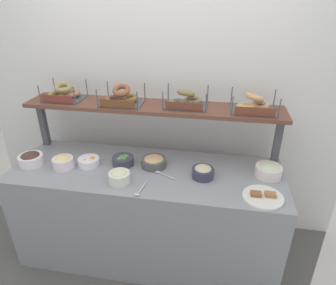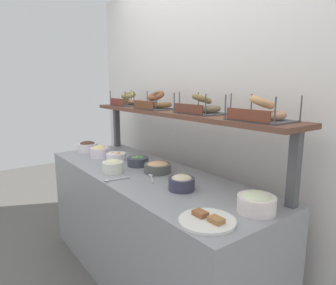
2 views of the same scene
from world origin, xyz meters
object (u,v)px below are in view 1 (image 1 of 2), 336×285
object	(u,v)px
bowl_tuna_salad	(203,172)
bagel_basket_everything	(64,94)
bowl_veggie_mix	(123,160)
bowl_hummus	(154,161)
serving_spoon_by_edge	(162,174)
bowl_fruit_salad	(89,161)
bowl_egg_salad	(63,162)
bagel_basket_sesame	(253,105)
bagel_basket_cinnamon_raisin	(122,98)
serving_spoon_near_plate	(140,191)
bagel_basket_poppy	(186,100)
bowl_potato_salad	(119,176)
bowl_chocolate_spread	(31,159)
bowl_scallion_spread	(268,170)
serving_plate_white	(263,197)

from	to	relation	value
bowl_tuna_salad	bagel_basket_everything	bearing A→B (deg)	165.48
bowl_veggie_mix	bowl_hummus	bearing A→B (deg)	4.45
serving_spoon_by_edge	bowl_fruit_salad	bearing A→B (deg)	176.22
bowl_veggie_mix	bowl_egg_salad	bearing A→B (deg)	-163.70
bagel_basket_sesame	bagel_basket_cinnamon_raisin	bearing A→B (deg)	-179.52
bowl_fruit_salad	bagel_basket_cinnamon_raisin	distance (m)	0.56
serving_spoon_near_plate	bowl_fruit_salad	bearing A→B (deg)	150.21
bowl_hummus	bagel_basket_poppy	distance (m)	0.53
bowl_potato_salad	serving_spoon_near_plate	bearing A→B (deg)	-27.54
bowl_chocolate_spread	bowl_scallion_spread	xyz separation A→B (m)	(1.81, 0.15, 0.00)
bowl_tuna_salad	bowl_fruit_salad	bearing A→B (deg)	178.80
serving_plate_white	bagel_basket_sesame	distance (m)	0.67
serving_plate_white	bagel_basket_sesame	bearing A→B (deg)	99.95
bowl_chocolate_spread	serving_spoon_by_edge	distance (m)	1.04
bagel_basket_poppy	bowl_veggie_mix	bearing A→B (deg)	-152.44
bowl_fruit_salad	bowl_egg_salad	bearing A→B (deg)	-157.68
bowl_tuna_salad	serving_plate_white	size ratio (longest dim) A/B	0.60
serving_plate_white	bowl_tuna_salad	bearing A→B (deg)	156.07
serving_spoon_near_plate	serving_spoon_by_edge	world-z (taller)	same
bowl_hummus	bowl_egg_salad	size ratio (longest dim) A/B	1.25
bowl_egg_salad	bagel_basket_everything	size ratio (longest dim) A/B	0.52
bowl_potato_salad	bagel_basket_sesame	bearing A→B (deg)	26.70
bowl_chocolate_spread	bagel_basket_everything	size ratio (longest dim) A/B	0.61
serving_spoon_near_plate	serving_spoon_by_edge	bearing A→B (deg)	65.54
bowl_chocolate_spread	serving_spoon_near_plate	world-z (taller)	bowl_chocolate_spread
bowl_egg_salad	bagel_basket_sesame	bearing A→B (deg)	13.76
bowl_chocolate_spread	bowl_potato_salad	xyz separation A→B (m)	(0.76, -0.12, -0.00)
bowl_fruit_salad	serving_spoon_near_plate	xyz separation A→B (m)	(0.48, -0.28, -0.02)
bowl_veggie_mix	bowl_fruit_salad	distance (m)	0.27
bowl_hummus	bagel_basket_cinnamon_raisin	xyz separation A→B (m)	(-0.29, 0.19, 0.44)
serving_plate_white	serving_spoon_near_plate	bearing A→B (deg)	-174.71
bowl_veggie_mix	bowl_potato_salad	size ratio (longest dim) A/B	1.11
bowl_tuna_salad	bowl_veggie_mix	size ratio (longest dim) A/B	0.95
bowl_hummus	bowl_egg_salad	world-z (taller)	bowl_egg_salad
bowl_fruit_salad	bowl_veggie_mix	bearing A→B (deg)	11.97
bagel_basket_sesame	serving_plate_white	bearing A→B (deg)	-80.05
bowl_chocolate_spread	bagel_basket_poppy	distance (m)	1.29
bagel_basket_cinnamon_raisin	bagel_basket_poppy	bearing A→B (deg)	3.67
bowl_fruit_salad	bagel_basket_poppy	xyz separation A→B (m)	(0.71, 0.29, 0.44)
serving_spoon_by_edge	bagel_basket_cinnamon_raisin	world-z (taller)	bagel_basket_cinnamon_raisin
bagel_basket_sesame	bowl_egg_salad	bearing A→B (deg)	-166.24
bowl_potato_salad	bagel_basket_sesame	distance (m)	1.10
bowl_hummus	bowl_veggie_mix	bearing A→B (deg)	-175.55
bagel_basket_everything	bagel_basket_cinnamon_raisin	bearing A→B (deg)	-2.93
serving_spoon_by_edge	bagel_basket_everything	size ratio (longest dim) A/B	0.55
bowl_scallion_spread	bowl_veggie_mix	xyz separation A→B (m)	(-1.10, -0.02, -0.01)
bowl_potato_salad	serving_plate_white	size ratio (longest dim) A/B	0.57
serving_spoon_by_edge	bagel_basket_cinnamon_raisin	size ratio (longest dim) A/B	0.51
bowl_fruit_salad	serving_plate_white	world-z (taller)	bowl_fruit_salad
serving_spoon_by_edge	bagel_basket_cinnamon_raisin	distance (m)	0.67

